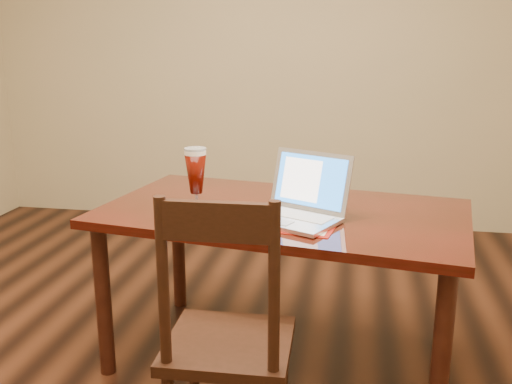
# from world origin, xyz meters

# --- Properties ---
(dining_table) EXTENTS (1.67, 1.10, 0.99)m
(dining_table) POSITION_xyz_m (0.40, 0.39, 0.65)
(dining_table) COLOR #440D09
(dining_table) RESTS_ON ground
(dining_chair) EXTENTS (0.43, 0.42, 0.99)m
(dining_chair) POSITION_xyz_m (0.32, -0.30, 0.47)
(dining_chair) COLOR black
(dining_chair) RESTS_ON ground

